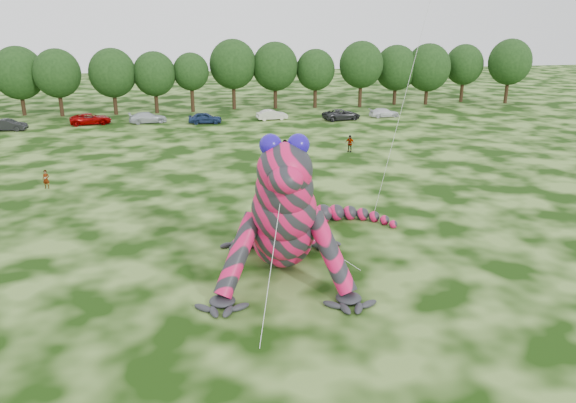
# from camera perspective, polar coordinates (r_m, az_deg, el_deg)

# --- Properties ---
(ground) EXTENTS (240.00, 240.00, 0.00)m
(ground) POSITION_cam_1_polar(r_m,az_deg,el_deg) (31.69, -9.48, -8.09)
(ground) COLOR #16330A
(ground) RESTS_ON ground
(inflatable_gecko) EXTENTS (16.53, 18.86, 8.56)m
(inflatable_gecko) POSITION_cam_1_polar(r_m,az_deg,el_deg) (32.48, -0.66, 1.00)
(inflatable_gecko) COLOR #D5134F
(inflatable_gecko) RESTS_ON ground
(tree_5) EXTENTS (7.16, 6.44, 9.80)m
(tree_5) POSITION_cam_1_polar(r_m,az_deg,el_deg) (90.35, -25.61, 10.97)
(tree_5) COLOR black
(tree_5) RESTS_ON ground
(tree_6) EXTENTS (6.52, 5.86, 9.49)m
(tree_6) POSITION_cam_1_polar(r_m,az_deg,el_deg) (87.39, -22.30, 11.10)
(tree_6) COLOR black
(tree_6) RESTS_ON ground
(tree_7) EXTENTS (6.68, 6.01, 9.48)m
(tree_7) POSITION_cam_1_polar(r_m,az_deg,el_deg) (86.31, -17.34, 11.55)
(tree_7) COLOR black
(tree_7) RESTS_ON ground
(tree_8) EXTENTS (6.14, 5.53, 8.94)m
(tree_8) POSITION_cam_1_polar(r_m,az_deg,el_deg) (86.02, -13.36, 11.68)
(tree_8) COLOR black
(tree_8) RESTS_ON ground
(tree_9) EXTENTS (5.27, 4.74, 8.68)m
(tree_9) POSITION_cam_1_polar(r_m,az_deg,el_deg) (86.29, -9.77, 11.84)
(tree_9) COLOR black
(tree_9) RESTS_ON ground
(tree_10) EXTENTS (7.09, 6.38, 10.50)m
(tree_10) POSITION_cam_1_polar(r_m,az_deg,el_deg) (87.72, -5.58, 12.72)
(tree_10) COLOR black
(tree_10) RESTS_ON ground
(tree_11) EXTENTS (7.01, 6.31, 10.07)m
(tree_11) POSITION_cam_1_polar(r_m,az_deg,el_deg) (88.12, -1.31, 12.68)
(tree_11) COLOR black
(tree_11) RESTS_ON ground
(tree_12) EXTENTS (5.99, 5.39, 8.97)m
(tree_12) POSITION_cam_1_polar(r_m,az_deg,el_deg) (88.92, 2.80, 12.36)
(tree_12) COLOR black
(tree_12) RESTS_ON ground
(tree_13) EXTENTS (6.83, 6.15, 10.13)m
(tree_13) POSITION_cam_1_polar(r_m,az_deg,el_deg) (90.13, 7.42, 12.69)
(tree_13) COLOR black
(tree_13) RESTS_ON ground
(tree_14) EXTENTS (6.82, 6.14, 9.40)m
(tree_14) POSITION_cam_1_polar(r_m,az_deg,el_deg) (93.75, 10.89, 12.51)
(tree_14) COLOR black
(tree_14) RESTS_ON ground
(tree_15) EXTENTS (7.17, 6.45, 9.63)m
(tree_15) POSITION_cam_1_polar(r_m,az_deg,el_deg) (94.77, 14.01, 12.44)
(tree_15) COLOR black
(tree_15) RESTS_ON ground
(tree_16) EXTENTS (6.26, 5.63, 9.37)m
(tree_16) POSITION_cam_1_polar(r_m,az_deg,el_deg) (99.22, 17.39, 12.33)
(tree_16) COLOR black
(tree_16) RESTS_ON ground
(tree_17) EXTENTS (6.98, 6.28, 10.30)m
(tree_17) POSITION_cam_1_polar(r_m,az_deg,el_deg) (100.00, 21.52, 12.21)
(tree_17) COLOR black
(tree_17) RESTS_ON ground
(car_1) EXTENTS (4.60, 2.09, 1.46)m
(car_1) POSITION_cam_1_polar(r_m,az_deg,el_deg) (79.46, -26.54, 6.96)
(car_1) COLOR black
(car_1) RESTS_ON ground
(car_2) EXTENTS (5.65, 3.27, 1.48)m
(car_2) POSITION_cam_1_polar(r_m,az_deg,el_deg) (79.92, -19.42, 7.92)
(car_2) COLOR #8E0202
(car_2) RESTS_ON ground
(car_3) EXTENTS (5.27, 2.86, 1.45)m
(car_3) POSITION_cam_1_polar(r_m,az_deg,el_deg) (78.79, -14.05, 8.27)
(car_3) COLOR #B5BBC0
(car_3) RESTS_ON ground
(car_4) EXTENTS (4.55, 2.11, 1.51)m
(car_4) POSITION_cam_1_polar(r_m,az_deg,el_deg) (76.91, -8.42, 8.40)
(car_4) COLOR #18294D
(car_4) RESTS_ON ground
(car_5) EXTENTS (4.46, 2.12, 1.41)m
(car_5) POSITION_cam_1_polar(r_m,az_deg,el_deg) (78.80, -1.65, 8.80)
(car_5) COLOR beige
(car_5) RESTS_ON ground
(car_6) EXTENTS (5.68, 3.39, 1.48)m
(car_6) POSITION_cam_1_polar(r_m,az_deg,el_deg) (79.09, 5.47, 8.78)
(car_6) COLOR #272729
(car_6) RESTS_ON ground
(car_7) EXTENTS (4.49, 2.17, 1.26)m
(car_7) POSITION_cam_1_polar(r_m,az_deg,el_deg) (82.08, 9.74, 8.88)
(car_7) COLOR silver
(car_7) RESTS_ON ground
(spectator_2) EXTENTS (0.62, 1.04, 1.58)m
(spectator_2) POSITION_cam_1_polar(r_m,az_deg,el_deg) (58.98, -0.31, 5.55)
(spectator_2) COLOR gray
(spectator_2) RESTS_ON ground
(spectator_3) EXTENTS (1.12, 0.98, 1.81)m
(spectator_3) POSITION_cam_1_polar(r_m,az_deg,el_deg) (60.47, 6.28, 5.88)
(spectator_3) COLOR gray
(spectator_3) RESTS_ON ground
(spectator_0) EXTENTS (0.66, 0.51, 1.60)m
(spectator_0) POSITION_cam_1_polar(r_m,az_deg,el_deg) (51.56, -23.37, 2.09)
(spectator_0) COLOR gray
(spectator_0) RESTS_ON ground
(spectator_5) EXTENTS (1.82, 1.14, 1.87)m
(spectator_5) POSITION_cam_1_polar(r_m,az_deg,el_deg) (46.85, -1.44, 2.27)
(spectator_5) COLOR gray
(spectator_5) RESTS_ON ground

